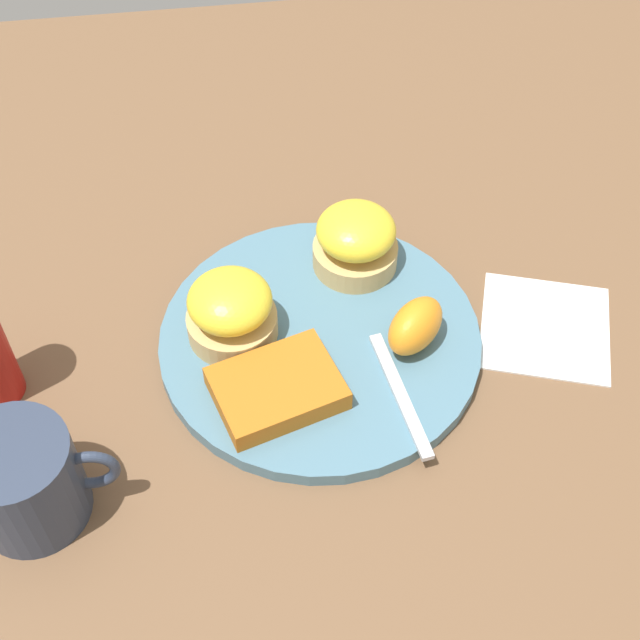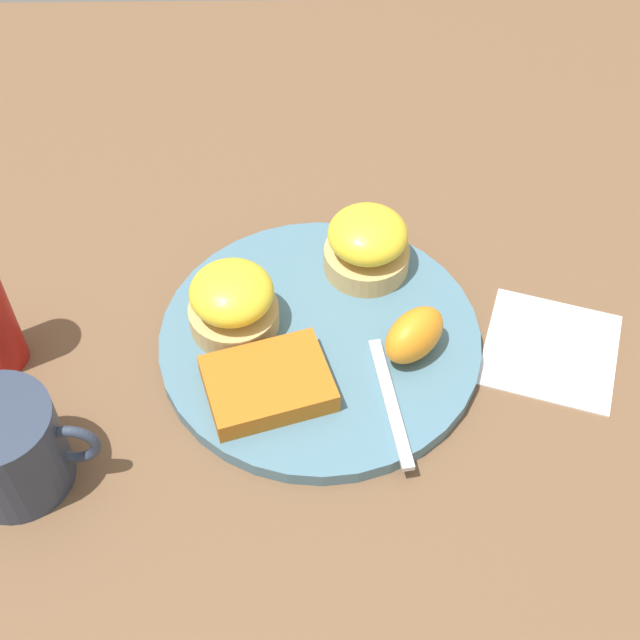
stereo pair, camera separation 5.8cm
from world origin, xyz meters
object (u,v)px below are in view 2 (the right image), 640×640
(sandwich_benedict_left, at_px, (367,244))
(sandwich_benedict_right, at_px, (233,302))
(hashbrown_patty, at_px, (268,384))
(orange_wedge, at_px, (414,335))
(fork, at_px, (372,333))
(cup, at_px, (9,448))

(sandwich_benedict_left, distance_m, sandwich_benedict_right, 0.13)
(sandwich_benedict_right, bearing_deg, hashbrown_patty, -66.66)
(orange_wedge, height_order, fork, orange_wedge)
(sandwich_benedict_right, height_order, fork, sandwich_benedict_right)
(sandwich_benedict_right, bearing_deg, orange_wedge, -11.90)
(cup, bearing_deg, orange_wedge, 19.00)
(hashbrown_patty, bearing_deg, cup, -160.24)
(sandwich_benedict_left, bearing_deg, orange_wedge, -70.70)
(fork, relative_size, cup, 2.11)
(sandwich_benedict_left, height_order, fork, sandwich_benedict_left)
(orange_wedge, xyz_separation_m, fork, (-0.03, 0.02, -0.02))
(hashbrown_patty, relative_size, orange_wedge, 1.63)
(sandwich_benedict_left, relative_size, fork, 0.33)
(hashbrown_patty, height_order, fork, hashbrown_patty)
(sandwich_benedict_right, distance_m, orange_wedge, 0.15)
(sandwich_benedict_right, distance_m, fork, 0.12)
(fork, height_order, cup, cup)
(sandwich_benedict_left, bearing_deg, fork, -89.13)
(hashbrown_patty, height_order, cup, cup)
(fork, bearing_deg, sandwich_benedict_right, 173.60)
(orange_wedge, relative_size, cup, 0.54)
(sandwich_benedict_left, height_order, hashbrown_patty, sandwich_benedict_left)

